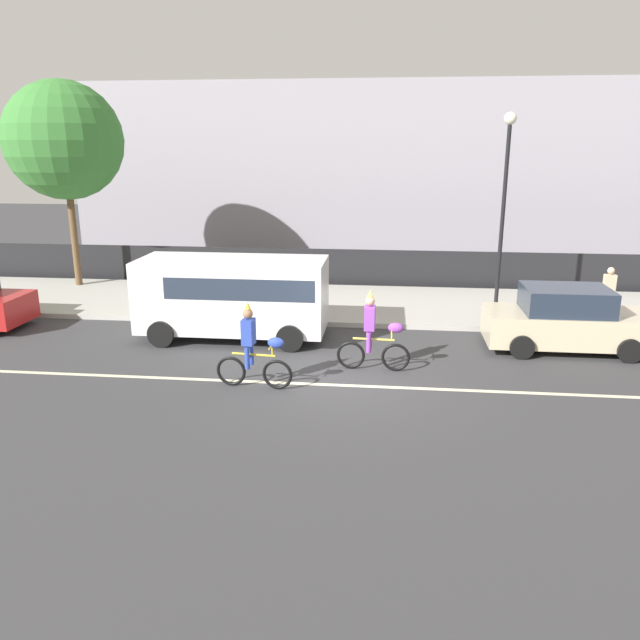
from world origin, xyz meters
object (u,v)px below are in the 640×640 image
object	(u,v)px
street_lamp_post	(505,184)
pedestrian_onlooker	(608,293)
parked_van_white	(236,292)
parked_car_beige	(567,320)
parade_cyclist_cobalt	(254,351)
parade_cyclist_purple	(374,336)

from	to	relation	value
street_lamp_post	pedestrian_onlooker	bearing A→B (deg)	-18.09
street_lamp_post	parked_van_white	bearing A→B (deg)	-157.16
parked_van_white	parked_car_beige	world-z (taller)	parked_van_white
parked_van_white	pedestrian_onlooker	bearing A→B (deg)	11.77
pedestrian_onlooker	parked_van_white	bearing A→B (deg)	-168.23
parade_cyclist_cobalt	street_lamp_post	bearing A→B (deg)	47.15
parade_cyclist_cobalt	parade_cyclist_purple	xyz separation A→B (m)	(2.54, 1.39, 0.00)
parked_van_white	pedestrian_onlooker	distance (m)	10.58
parked_car_beige	parade_cyclist_purple	bearing A→B (deg)	-157.08
parade_cyclist_cobalt	pedestrian_onlooker	size ratio (longest dim) A/B	1.19
parade_cyclist_cobalt	parked_car_beige	bearing A→B (deg)	24.96
parade_cyclist_purple	parked_van_white	xyz separation A→B (m)	(-3.79, 2.12, 0.44)
parade_cyclist_purple	pedestrian_onlooker	bearing A→B (deg)	33.14
pedestrian_onlooker	parked_car_beige	bearing A→B (deg)	-127.36
parade_cyclist_purple	parked_car_beige	bearing A→B (deg)	22.92
parade_cyclist_cobalt	pedestrian_onlooker	world-z (taller)	parade_cyclist_cobalt
parked_car_beige	parade_cyclist_cobalt	bearing A→B (deg)	-155.04
parade_cyclist_purple	pedestrian_onlooker	size ratio (longest dim) A/B	1.19
parade_cyclist_cobalt	parked_car_beige	size ratio (longest dim) A/B	0.47
parade_cyclist_purple	street_lamp_post	distance (m)	7.10
parade_cyclist_purple	parked_van_white	distance (m)	4.37
parked_van_white	pedestrian_onlooker	size ratio (longest dim) A/B	3.09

